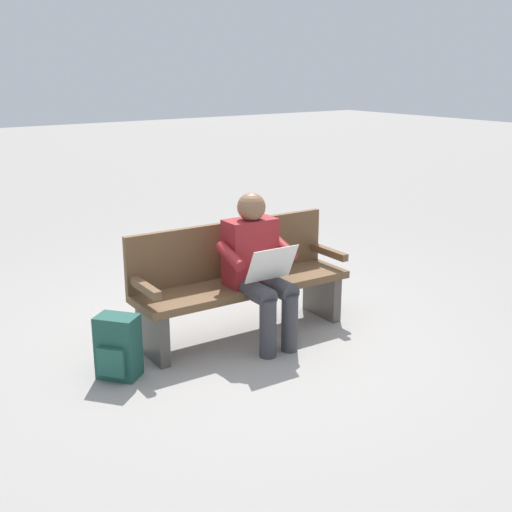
# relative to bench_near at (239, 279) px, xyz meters

# --- Properties ---
(ground_plane) EXTENTS (40.00, 40.00, 0.00)m
(ground_plane) POSITION_rel_bench_near_xyz_m (0.00, 0.07, -0.46)
(ground_plane) COLOR gray
(bench_near) EXTENTS (1.82, 0.55, 0.90)m
(bench_near) POSITION_rel_bench_near_xyz_m (0.00, 0.00, 0.00)
(bench_near) COLOR brown
(bench_near) RESTS_ON ground
(person_seated) EXTENTS (0.58, 0.58, 1.18)m
(person_seated) POSITION_rel_bench_near_xyz_m (-0.02, 0.23, 0.17)
(person_seated) COLOR maroon
(person_seated) RESTS_ON ground
(backpack) EXTENTS (0.33, 0.34, 0.45)m
(backpack) POSITION_rel_bench_near_xyz_m (1.14, 0.18, -0.24)
(backpack) COLOR #1E4C42
(backpack) RESTS_ON ground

